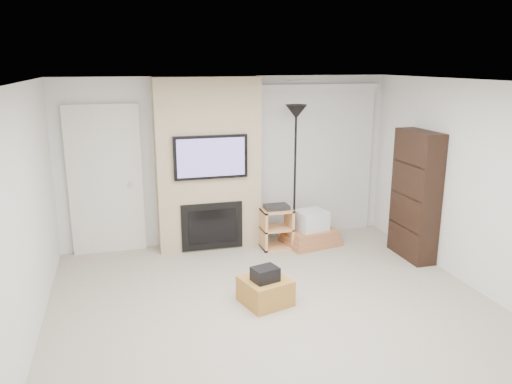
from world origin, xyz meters
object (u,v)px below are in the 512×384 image
object	(u,v)px
box_stack	(311,231)
ottoman	(265,291)
av_stand	(276,225)
floor_lamp	(296,136)
bookshelf	(415,195)

from	to	relation	value
box_stack	ottoman	bearing A→B (deg)	-126.10
ottoman	box_stack	world-z (taller)	box_stack
ottoman	av_stand	distance (m)	1.81
floor_lamp	box_stack	size ratio (longest dim) A/B	2.34
ottoman	floor_lamp	size ratio (longest dim) A/B	0.24
av_stand	box_stack	xyz separation A→B (m)	(0.55, -0.01, -0.14)
ottoman	floor_lamp	distance (m)	2.48
av_stand	bookshelf	bearing A→B (deg)	-26.01
box_stack	floor_lamp	bearing A→B (deg)	167.21
av_stand	box_stack	size ratio (longest dim) A/B	0.73
floor_lamp	bookshelf	bearing A→B (deg)	-31.66
ottoman	bookshelf	world-z (taller)	bookshelf
ottoman	av_stand	bearing A→B (deg)	68.33
floor_lamp	box_stack	bearing A→B (deg)	-12.79
ottoman	bookshelf	distance (m)	2.66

